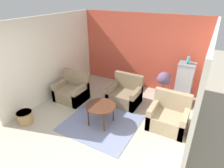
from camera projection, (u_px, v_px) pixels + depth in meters
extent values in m
plane|color=#B2A893|center=(67.00, 159.00, 3.72)|extent=(20.00, 20.00, 0.00)
cube|color=#C64C38|center=(140.00, 52.00, 6.14)|extent=(4.19, 0.06, 2.42)
cube|color=beige|center=(51.00, 58.00, 5.54)|extent=(0.06, 3.74, 2.42)
cube|color=beige|center=(202.00, 90.00, 3.75)|extent=(0.06, 3.74, 2.42)
cube|color=slate|center=(101.00, 123.00, 4.72)|extent=(1.76, 1.59, 0.01)
cylinder|color=#472819|center=(101.00, 106.00, 4.49)|extent=(0.72, 0.72, 0.04)
cylinder|color=#472819|center=(88.00, 117.00, 4.53)|extent=(0.04, 0.04, 0.49)
cylinder|color=#472819|center=(104.00, 123.00, 4.34)|extent=(0.04, 0.04, 0.49)
cylinder|color=#472819|center=(98.00, 108.00, 4.88)|extent=(0.04, 0.04, 0.49)
cylinder|color=#472819|center=(113.00, 113.00, 4.69)|extent=(0.04, 0.04, 0.49)
cube|color=#8E7A5B|center=(71.00, 94.00, 5.65)|extent=(0.87, 0.72, 0.38)
cube|color=#8E7A5B|center=(76.00, 78.00, 5.69)|extent=(0.87, 0.14, 0.47)
cube|color=#8E7A5B|center=(62.00, 89.00, 5.78)|extent=(0.12, 0.72, 0.55)
cube|color=#8E7A5B|center=(81.00, 95.00, 5.46)|extent=(0.12, 0.72, 0.55)
cube|color=#9E896B|center=(167.00, 121.00, 4.49)|extent=(0.87, 0.72, 0.38)
cube|color=#9E896B|center=(173.00, 100.00, 4.53)|extent=(0.87, 0.14, 0.47)
cube|color=#9E896B|center=(152.00, 114.00, 4.62)|extent=(0.12, 0.72, 0.55)
cube|color=#9E896B|center=(184.00, 123.00, 4.30)|extent=(0.12, 0.72, 0.55)
cube|color=#7A664C|center=(124.00, 98.00, 5.46)|extent=(0.87, 0.72, 0.38)
cube|color=#7A664C|center=(129.00, 81.00, 5.50)|extent=(0.87, 0.14, 0.47)
cube|color=#7A664C|center=(113.00, 92.00, 5.59)|extent=(0.12, 0.72, 0.55)
cube|color=#7A664C|center=(136.00, 99.00, 5.27)|extent=(0.12, 0.72, 0.55)
cube|color=slate|center=(180.00, 101.00, 5.58)|extent=(0.57, 0.57, 0.09)
cube|color=#A8A8AD|center=(184.00, 83.00, 5.31)|extent=(0.42, 0.42, 1.11)
cube|color=slate|center=(188.00, 64.00, 5.05)|extent=(0.45, 0.45, 0.03)
ellipsoid|color=teal|center=(188.00, 61.00, 5.01)|extent=(0.10, 0.13, 0.16)
sphere|color=teal|center=(189.00, 58.00, 4.96)|extent=(0.09, 0.09, 0.09)
cone|color=gold|center=(188.00, 58.00, 4.93)|extent=(0.04, 0.04, 0.04)
cone|color=teal|center=(188.00, 61.00, 5.06)|extent=(0.05, 0.10, 0.14)
cylinder|color=#66605B|center=(162.00, 94.00, 5.84)|extent=(0.24, 0.24, 0.18)
cylinder|color=brown|center=(163.00, 87.00, 5.73)|extent=(0.03, 0.03, 0.32)
sphere|color=#664C6B|center=(164.00, 78.00, 5.60)|extent=(0.40, 0.40, 0.40)
sphere|color=#664C6B|center=(161.00, 79.00, 5.71)|extent=(0.24, 0.24, 0.24)
sphere|color=#664C6B|center=(167.00, 81.00, 5.55)|extent=(0.22, 0.22, 0.22)
cylinder|color=#A37F51|center=(25.00, 117.00, 4.68)|extent=(0.36, 0.36, 0.31)
cylinder|color=brown|center=(24.00, 113.00, 4.61)|extent=(0.38, 0.38, 0.02)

